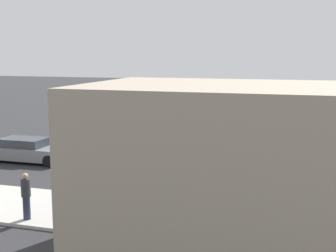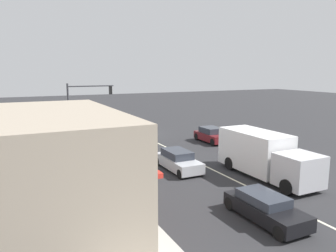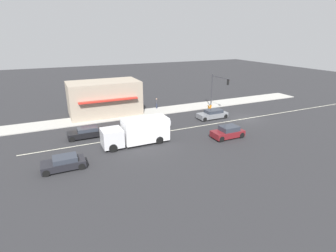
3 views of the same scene
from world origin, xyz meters
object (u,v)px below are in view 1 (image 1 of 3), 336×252
Objects in this scene: sedan_silver at (188,161)px; sedan_maroon at (121,131)px; suv_grey at (27,150)px; pedestrian at (26,195)px; delivery_truck at (272,134)px.

sedan_maroon is at bearing -137.17° from sedan_silver.
suv_grey is 9.33m from sedan_silver.
pedestrian is 0.38× the size of suv_grey.
suv_grey is 1.04× the size of sedan_silver.
pedestrian reaches higher than sedan_silver.
suv_grey is at bearing -71.35° from delivery_truck.
delivery_truck is 13.78m from suv_grey.
pedestrian is at bearing 10.49° from sedan_maroon.
delivery_truck is 1.67× the size of suv_grey.
delivery_truck reaches higher than sedan_maroon.
delivery_truck is at bearing 108.65° from suv_grey.
pedestrian reaches higher than suv_grey.
delivery_truck is (-12.66, 7.52, 0.45)m from pedestrian.
sedan_maroon is at bearing -169.51° from pedestrian.
sedan_maroon is at bearing 159.75° from suv_grey.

